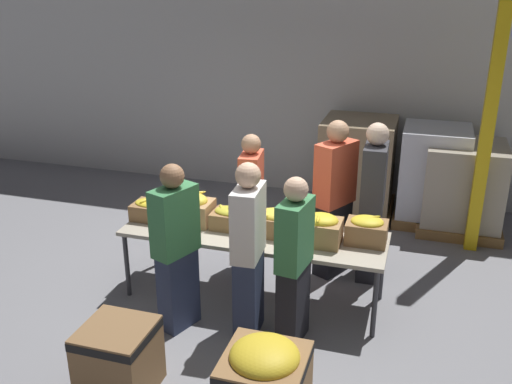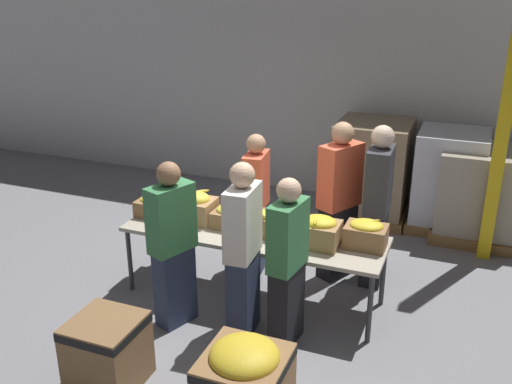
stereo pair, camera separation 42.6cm
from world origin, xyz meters
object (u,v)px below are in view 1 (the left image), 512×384
at_px(volunteer_5, 372,204).
at_px(volunteer_3, 176,249).
at_px(banana_box_3, 276,222).
at_px(donation_bin_0, 119,357).
at_px(sorting_table, 254,237).
at_px(banana_box_1, 193,208).
at_px(pallet_stack_1, 357,168).
at_px(volunteer_2, 251,204).
at_px(donation_bin_1, 264,382).
at_px(banana_box_2, 231,217).
at_px(volunteer_0, 248,252).
at_px(pallet_stack_2, 463,188).
at_px(pallet_stack_0, 433,176).
at_px(volunteer_4, 334,200).
at_px(support_pillar, 494,88).
at_px(volunteer_1, 294,263).
at_px(banana_box_0, 152,209).
at_px(banana_box_4, 321,229).
at_px(banana_box_5, 367,230).

bearing_deg(volunteer_5, volunteer_3, -48.50).
relative_size(banana_box_3, donation_bin_0, 0.67).
relative_size(sorting_table, volunteer_3, 1.63).
distance_m(banana_box_1, banana_box_3, 0.90).
bearing_deg(pallet_stack_1, volunteer_2, -114.51).
relative_size(volunteer_3, donation_bin_1, 2.33).
height_order(banana_box_3, volunteer_2, volunteer_2).
distance_m(banana_box_2, donation_bin_0, 1.86).
bearing_deg(volunteer_0, pallet_stack_2, -35.95).
bearing_deg(pallet_stack_0, volunteer_4, -119.72).
relative_size(banana_box_2, support_pillar, 0.10).
relative_size(banana_box_2, volunteer_4, 0.22).
xyz_separation_m(volunteer_1, donation_bin_0, (-1.17, -1.10, -0.47)).
relative_size(volunteer_0, volunteer_3, 1.03).
distance_m(banana_box_0, pallet_stack_2, 4.08).
bearing_deg(volunteer_3, pallet_stack_1, 0.35).
relative_size(banana_box_4, volunteer_0, 0.23).
height_order(volunteer_3, volunteer_5, volunteer_5).
distance_m(banana_box_5, pallet_stack_2, 2.59).
height_order(pallet_stack_0, pallet_stack_2, pallet_stack_0).
bearing_deg(donation_bin_0, pallet_stack_0, 61.53).
xyz_separation_m(donation_bin_0, pallet_stack_1, (1.31, 4.31, 0.34)).
distance_m(banana_box_1, donation_bin_1, 2.23).
bearing_deg(volunteer_1, pallet_stack_2, -18.77).
height_order(banana_box_4, pallet_stack_2, pallet_stack_2).
distance_m(donation_bin_0, pallet_stack_0, 4.90).
bearing_deg(pallet_stack_2, volunteer_2, -141.11).
height_order(banana_box_2, banana_box_3, banana_box_3).
relative_size(volunteer_1, volunteer_2, 1.00).
xyz_separation_m(banana_box_4, volunteer_3, (-1.23, -0.66, -0.08)).
relative_size(volunteer_5, donation_bin_1, 2.51).
xyz_separation_m(banana_box_3, volunteer_3, (-0.76, -0.72, -0.07)).
distance_m(volunteer_1, donation_bin_0, 1.67).
xyz_separation_m(sorting_table, pallet_stack_0, (1.72, 2.60, -0.05)).
distance_m(banana_box_0, volunteer_4, 1.98).
bearing_deg(volunteer_5, banana_box_0, -71.91).
distance_m(donation_bin_1, pallet_stack_0, 4.45).
distance_m(banana_box_5, pallet_stack_1, 2.56).
bearing_deg(volunteer_4, donation_bin_1, 26.17).
xyz_separation_m(sorting_table, volunteer_0, (0.14, -0.60, 0.14)).
distance_m(banana_box_5, donation_bin_0, 2.55).
relative_size(banana_box_1, volunteer_0, 0.23).
xyz_separation_m(banana_box_0, support_pillar, (3.38, 1.86, 1.14)).
xyz_separation_m(banana_box_1, volunteer_1, (1.24, -0.65, -0.11)).
xyz_separation_m(volunteer_2, pallet_stack_2, (2.32, 1.87, -0.22)).
bearing_deg(sorting_table, volunteer_5, 36.45).
xyz_separation_m(banana_box_2, donation_bin_0, (-0.36, -1.74, -0.54)).
bearing_deg(banana_box_2, banana_box_4, -5.23).
bearing_deg(banana_box_1, sorting_table, -4.48).
relative_size(banana_box_4, donation_bin_0, 0.66).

